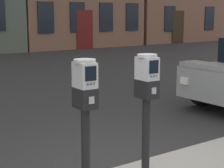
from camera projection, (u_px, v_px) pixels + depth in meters
parking_meter_near_kerb at (85, 102)px, 3.82m from camera, size 0.22×0.26×1.36m
parking_meter_twin_adjacent at (147, 93)px, 4.27m from camera, size 0.22×0.26×1.36m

